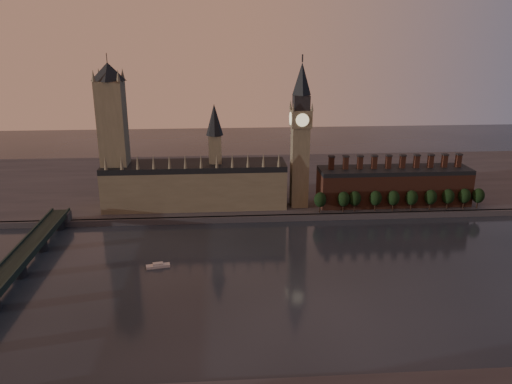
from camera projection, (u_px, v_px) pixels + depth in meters
The scene contains 18 objects.
ground at pixel (311, 282), 261.43m from camera, with size 900.00×900.00×0.00m, color black.
north_bank at pixel (275, 182), 430.03m from camera, with size 900.00×182.00×4.00m.
palace_of_westminster at pixel (196, 182), 359.71m from camera, with size 130.00×30.30×74.00m.
victoria_tower at pixel (113, 132), 344.65m from camera, with size 24.00×24.00×108.00m.
big_ben at pixel (300, 134), 349.39m from camera, with size 15.00×15.00×107.00m.
chimney_block at pixel (393, 185), 365.97m from camera, with size 110.00×25.00×37.00m.
embankment_tree_0 at pixel (320, 200), 348.00m from camera, with size 8.60×8.60×14.88m.
embankment_tree_1 at pixel (344, 199), 349.46m from camera, with size 8.60×8.60×14.88m.
embankment_tree_2 at pixel (355, 199), 350.55m from camera, with size 8.60×8.60×14.88m.
embankment_tree_3 at pixel (376, 198), 351.28m from camera, with size 8.60×8.60×14.88m.
embankment_tree_4 at pixel (393, 198), 351.71m from camera, with size 8.60×8.60×14.88m.
embankment_tree_5 at pixel (412, 198), 352.26m from camera, with size 8.60×8.60×14.88m.
embankment_tree_6 at pixel (431, 197), 353.59m from camera, with size 8.60×8.60×14.88m.
embankment_tree_7 at pixel (448, 196), 355.17m from camera, with size 8.60×8.60×14.88m.
embankment_tree_8 at pixel (465, 196), 356.22m from camera, with size 8.60×8.60×14.88m.
embankment_tree_9 at pixel (478, 196), 356.74m from camera, with size 8.60×8.60×14.88m.
westminster_bridge at pixel (2, 281), 246.12m from camera, with size 14.00×200.00×11.55m.
river_boat at pixel (158, 266), 277.45m from camera, with size 13.55×6.24×2.61m.
Camera 1 is at (-45.61, -232.10, 124.34)m, focal length 35.00 mm.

